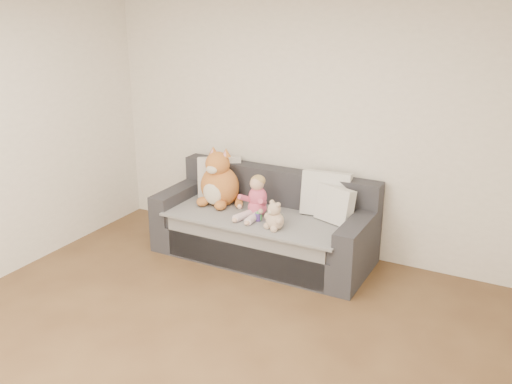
% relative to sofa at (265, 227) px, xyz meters
% --- Properties ---
extents(room_shell, '(5.00, 5.00, 5.00)m').
position_rel_sofa_xyz_m(room_shell, '(0.25, -1.64, 0.99)').
color(room_shell, brown).
rests_on(room_shell, ground).
extents(sofa, '(2.20, 0.94, 0.85)m').
position_rel_sofa_xyz_m(sofa, '(0.00, 0.00, 0.00)').
color(sofa, '#28282D').
rests_on(sofa, ground).
extents(cushion_left, '(0.51, 0.42, 0.44)m').
position_rel_sofa_xyz_m(cushion_left, '(-0.67, 0.22, 0.38)').
color(cushion_left, silver).
rests_on(cushion_left, sofa).
extents(cushion_right_back, '(0.50, 0.28, 0.45)m').
position_rel_sofa_xyz_m(cushion_right_back, '(0.56, 0.24, 0.38)').
color(cushion_right_back, silver).
rests_on(cushion_right_back, sofa).
extents(cushion_right_front, '(0.42, 0.29, 0.36)m').
position_rel_sofa_xyz_m(cushion_right_front, '(0.71, 0.10, 0.34)').
color(cushion_right_front, silver).
rests_on(cushion_right_front, sofa).
extents(toddler, '(0.30, 0.43, 0.42)m').
position_rel_sofa_xyz_m(toddler, '(-0.04, -0.12, 0.34)').
color(toddler, '#CA4774').
rests_on(toddler, sofa).
extents(plush_cat, '(0.51, 0.43, 0.64)m').
position_rel_sofa_xyz_m(plush_cat, '(-0.53, -0.01, 0.40)').
color(plush_cat, '#B65A28').
rests_on(plush_cat, sofa).
extents(teddy_bear, '(0.21, 0.18, 0.29)m').
position_rel_sofa_xyz_m(teddy_bear, '(0.27, -0.34, 0.28)').
color(teddy_bear, tan).
rests_on(teddy_bear, sofa).
extents(plush_cow, '(0.14, 0.22, 0.17)m').
position_rel_sofa_xyz_m(plush_cow, '(0.24, -0.23, 0.24)').
color(plush_cow, white).
rests_on(plush_cow, sofa).
extents(sippy_cup, '(0.09, 0.07, 0.10)m').
position_rel_sofa_xyz_m(sippy_cup, '(0.05, -0.24, 0.22)').
color(sippy_cup, '#51338B').
rests_on(sippy_cup, sofa).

